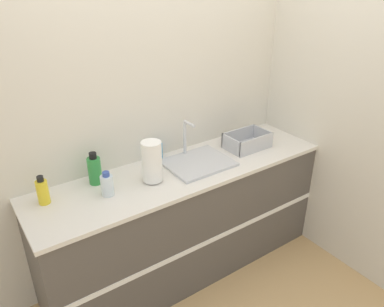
{
  "coord_description": "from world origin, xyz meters",
  "views": [
    {
      "loc": [
        -1.3,
        -1.68,
        2.21
      ],
      "look_at": [
        0.05,
        0.26,
        1.03
      ],
      "focal_mm": 35.0,
      "sensor_mm": 36.0,
      "label": 1
    }
  ],
  "objects": [
    {
      "name": "bottle_yellow",
      "position": [
        -0.95,
        0.42,
        1.0
      ],
      "size": [
        0.07,
        0.07,
        0.19
      ],
      "color": "yellow",
      "rests_on": "counter_cabinet"
    },
    {
      "name": "bottle_clear",
      "position": [
        -0.59,
        0.28,
        0.99
      ],
      "size": [
        0.08,
        0.08,
        0.16
      ],
      "color": "silver",
      "rests_on": "counter_cabinet"
    },
    {
      "name": "soap_dispenser",
      "position": [
        -0.07,
        0.53,
        0.98
      ],
      "size": [
        0.06,
        0.06,
        0.15
      ],
      "color": "#338CCC",
      "rests_on": "counter_cabinet"
    },
    {
      "name": "wall_right",
      "position": [
        1.14,
        0.29,
        1.3
      ],
      "size": [
        0.06,
        2.59,
        2.6
      ],
      "color": "beige",
      "rests_on": "ground_plane"
    },
    {
      "name": "bottle_green",
      "position": [
        -0.59,
        0.47,
        1.01
      ],
      "size": [
        0.09,
        0.09,
        0.23
      ],
      "color": "#2D8C3D",
      "rests_on": "counter_cabinet"
    },
    {
      "name": "sink",
      "position": [
        0.13,
        0.3,
        0.93
      ],
      "size": [
        0.47,
        0.39,
        0.29
      ],
      "color": "silver",
      "rests_on": "counter_cabinet"
    },
    {
      "name": "ground_plane",
      "position": [
        0.0,
        0.0,
        0.0
      ],
      "size": [
        12.0,
        12.0,
        0.0
      ],
      "primitive_type": "plane",
      "color": "tan"
    },
    {
      "name": "counter_cabinet",
      "position": [
        0.0,
        0.29,
        0.46
      ],
      "size": [
        2.24,
        0.61,
        0.91
      ],
      "color": "#514C47",
      "rests_on": "ground_plane"
    },
    {
      "name": "dish_rack",
      "position": [
        0.61,
        0.3,
        0.96
      ],
      "size": [
        0.35,
        0.23,
        0.12
      ],
      "color": "#B7BABF",
      "rests_on": "counter_cabinet"
    },
    {
      "name": "paper_towel_roll",
      "position": [
        -0.27,
        0.27,
        1.06
      ],
      "size": [
        0.14,
        0.14,
        0.29
      ],
      "color": "#4C4C51",
      "rests_on": "counter_cabinet"
    },
    {
      "name": "wall_back",
      "position": [
        0.0,
        0.62,
        1.3
      ],
      "size": [
        4.61,
        0.06,
        2.6
      ],
      "color": "beige",
      "rests_on": "ground_plane"
    }
  ]
}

